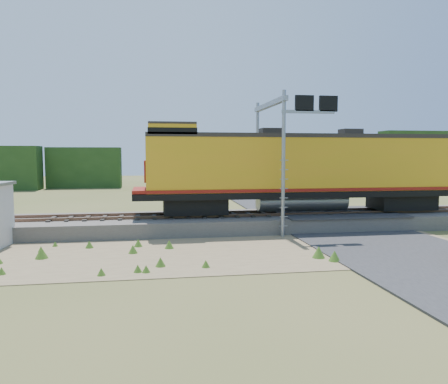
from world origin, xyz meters
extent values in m
plane|color=#475123|center=(0.00, 0.00, 0.00)|extent=(140.00, 140.00, 0.00)
cube|color=slate|center=(0.00, 6.00, 0.40)|extent=(70.00, 5.00, 0.80)
cube|color=brown|center=(0.00, 5.28, 0.88)|extent=(70.00, 0.10, 0.16)
cube|color=brown|center=(0.00, 6.72, 0.88)|extent=(70.00, 0.10, 0.16)
cube|color=#8C7754|center=(-2.00, 0.50, 0.01)|extent=(26.00, 8.00, 0.03)
cube|color=#38383A|center=(7.00, 6.00, 0.83)|extent=(7.00, 5.20, 0.06)
cube|color=#38383A|center=(7.00, 22.00, 0.04)|extent=(7.00, 24.00, 0.08)
cube|color=#1E3B15|center=(0.00, 38.00, 3.25)|extent=(36.00, 3.00, 6.50)
cube|color=black|center=(-1.35, 6.00, 1.40)|extent=(3.49, 2.23, 0.87)
cube|color=black|center=(11.26, 6.00, 1.40)|extent=(3.49, 2.23, 0.87)
cube|color=black|center=(4.96, 6.00, 2.01)|extent=(19.40, 2.91, 0.35)
cylinder|color=gray|center=(4.96, 6.00, 1.54)|extent=(5.34, 1.16, 1.16)
cube|color=orange|center=(4.96, 6.00, 3.69)|extent=(17.95, 2.81, 3.01)
cube|color=maroon|center=(4.96, 6.00, 2.30)|extent=(19.40, 2.96, 0.17)
cube|color=#28231E|center=(4.96, 6.00, 5.31)|extent=(17.95, 2.86, 0.23)
cube|color=orange|center=(-2.61, 6.00, 5.53)|extent=(2.52, 2.81, 0.68)
cube|color=#28231E|center=(-2.61, 6.00, 5.91)|extent=(2.52, 2.86, 0.12)
cube|color=black|center=(-2.61, 6.00, 5.48)|extent=(2.57, 2.86, 0.34)
cube|color=maroon|center=(-4.06, 6.00, 3.35)|extent=(0.10, 1.94, 1.16)
cube|color=#28231E|center=(3.02, 6.00, 5.53)|extent=(1.16, 0.97, 0.44)
cube|color=#28231E|center=(7.87, 6.00, 5.53)|extent=(1.16, 0.97, 0.44)
cylinder|color=gray|center=(2.93, 3.20, 3.75)|extent=(0.19, 0.19, 7.50)
cylinder|color=gray|center=(2.93, 8.80, 3.75)|extent=(0.19, 0.19, 7.50)
cube|color=gray|center=(2.93, 6.00, 7.07)|extent=(0.27, 6.20, 0.27)
cube|color=gray|center=(4.22, 3.20, 6.43)|extent=(2.79, 0.16, 0.16)
cube|color=black|center=(4.00, 3.20, 6.86)|extent=(0.96, 0.16, 0.80)
cube|color=black|center=(5.29, 3.20, 6.86)|extent=(0.96, 0.16, 0.80)
camera|label=1|loc=(-3.67, -18.31, 4.29)|focal=35.00mm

